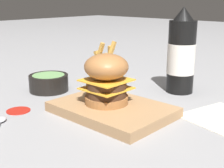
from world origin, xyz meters
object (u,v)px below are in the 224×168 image
(burger, at_px, (106,78))
(ketchup_bottle, at_px, (181,55))
(fries_basket, at_px, (107,74))
(serving_board, at_px, (112,109))
(side_bowl, at_px, (49,82))

(burger, relative_size, ketchup_bottle, 0.49)
(ketchup_bottle, height_order, fries_basket, ketchup_bottle)
(serving_board, height_order, burger, burger)
(burger, bearing_deg, serving_board, -0.75)
(serving_board, bearing_deg, fries_basket, 136.72)
(fries_basket, bearing_deg, ketchup_bottle, 26.44)
(side_bowl, bearing_deg, burger, -3.06)
(fries_basket, relative_size, side_bowl, 1.24)
(ketchup_bottle, bearing_deg, serving_board, -94.52)
(serving_board, distance_m, side_bowl, 0.26)
(serving_board, relative_size, ketchup_bottle, 1.11)
(ketchup_bottle, xyz_separation_m, side_bowl, (-0.28, -0.25, -0.08))
(serving_board, height_order, fries_basket, fries_basket)
(serving_board, relative_size, burger, 2.25)
(burger, bearing_deg, ketchup_bottle, 81.62)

